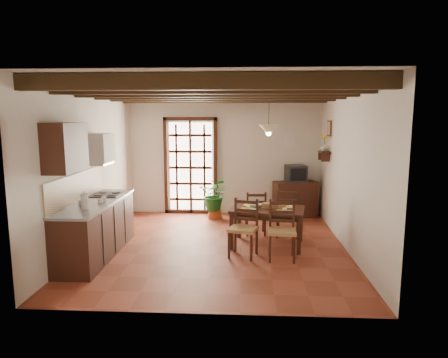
# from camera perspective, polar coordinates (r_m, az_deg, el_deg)

# --- Properties ---
(ground_plane) EXTENTS (5.00, 5.00, 0.00)m
(ground_plane) POSITION_cam_1_polar(r_m,az_deg,el_deg) (7.24, -0.98, -9.52)
(ground_plane) COLOR brown
(room_shell) EXTENTS (4.52, 5.02, 2.81)m
(room_shell) POSITION_cam_1_polar(r_m,az_deg,el_deg) (6.88, -1.02, 4.98)
(room_shell) COLOR silver
(room_shell) RESTS_ON ground_plane
(ceiling_beams) EXTENTS (4.50, 4.34, 0.20)m
(ceiling_beams) POSITION_cam_1_polar(r_m,az_deg,el_deg) (6.88, -1.04, 12.26)
(ceiling_beams) COLOR black
(ceiling_beams) RESTS_ON room_shell
(french_door) EXTENTS (1.26, 0.11, 2.32)m
(french_door) POSITION_cam_1_polar(r_m,az_deg,el_deg) (9.45, -4.78, 2.10)
(french_door) COLOR white
(french_door) RESTS_ON ground_plane
(kitchen_counter) EXTENTS (0.64, 2.25, 1.38)m
(kitchen_counter) POSITION_cam_1_polar(r_m,az_deg,el_deg) (6.95, -17.76, -6.64)
(kitchen_counter) COLOR #341910
(kitchen_counter) RESTS_ON ground_plane
(upper_cabinet) EXTENTS (0.35, 0.80, 0.70)m
(upper_cabinet) POSITION_cam_1_polar(r_m,az_deg,el_deg) (6.13, -21.74, 4.20)
(upper_cabinet) COLOR #341910
(upper_cabinet) RESTS_ON room_shell
(range_hood) EXTENTS (0.38, 0.60, 0.54)m
(range_hood) POSITION_cam_1_polar(r_m,az_deg,el_deg) (7.28, -17.40, 4.15)
(range_hood) COLOR white
(range_hood) RESTS_ON room_shell
(counter_items) EXTENTS (0.50, 1.43, 0.25)m
(counter_items) POSITION_cam_1_polar(r_m,az_deg,el_deg) (6.92, -17.69, -2.57)
(counter_items) COLOR black
(counter_items) RESTS_ON kitchen_counter
(dining_table) EXTENTS (1.38, 1.02, 0.69)m
(dining_table) POSITION_cam_1_polar(r_m,az_deg,el_deg) (7.14, 6.24, -4.84)
(dining_table) COLOR #371C12
(dining_table) RESTS_ON ground_plane
(chair_near_left) EXTENTS (0.53, 0.52, 0.94)m
(chair_near_left) POSITION_cam_1_polar(r_m,az_deg,el_deg) (6.65, 2.79, -8.52)
(chair_near_left) COLOR #AE7F4A
(chair_near_left) RESTS_ON ground_plane
(chair_near_right) EXTENTS (0.46, 0.44, 0.95)m
(chair_near_right) POSITION_cam_1_polar(r_m,az_deg,el_deg) (6.57, 8.24, -8.80)
(chair_near_right) COLOR #AE7F4A
(chair_near_right) RESTS_ON ground_plane
(chair_far_left) EXTENTS (0.43, 0.41, 0.87)m
(chair_far_left) POSITION_cam_1_polar(r_m,az_deg,el_deg) (7.88, 4.51, -5.95)
(chair_far_left) COLOR #AE7F4A
(chair_far_left) RESTS_ON ground_plane
(chair_far_right) EXTENTS (0.49, 0.47, 0.94)m
(chair_far_right) POSITION_cam_1_polar(r_m,az_deg,el_deg) (7.81, 9.10, -6.00)
(chair_far_right) COLOR #AE7F4A
(chair_far_right) RESTS_ON ground_plane
(table_setting) EXTENTS (0.92, 0.61, 0.09)m
(table_setting) POSITION_cam_1_polar(r_m,az_deg,el_deg) (7.13, 6.25, -4.41)
(table_setting) COLOR yellow
(table_setting) RESTS_ON dining_table
(table_bowl) EXTENTS (0.27, 0.27, 0.05)m
(table_bowl) POSITION_cam_1_polar(r_m,az_deg,el_deg) (7.19, 4.51, -3.78)
(table_bowl) COLOR white
(table_bowl) RESTS_ON dining_table
(sideboard) EXTENTS (1.04, 0.65, 0.82)m
(sideboard) POSITION_cam_1_polar(r_m,az_deg,el_deg) (9.33, 10.11, -2.85)
(sideboard) COLOR #341910
(sideboard) RESTS_ON ground_plane
(crt_tv) EXTENTS (0.50, 0.47, 0.38)m
(crt_tv) POSITION_cam_1_polar(r_m,az_deg,el_deg) (9.23, 10.22, 0.79)
(crt_tv) COLOR black
(crt_tv) RESTS_ON sideboard
(fuse_box) EXTENTS (0.25, 0.03, 0.32)m
(fuse_box) POSITION_cam_1_polar(r_m,az_deg,el_deg) (9.40, 9.30, 5.49)
(fuse_box) COLOR white
(fuse_box) RESTS_ON room_shell
(plant_pot) EXTENTS (0.35, 0.35, 0.21)m
(plant_pot) POSITION_cam_1_polar(r_m,az_deg,el_deg) (9.11, -1.30, -4.93)
(plant_pot) COLOR maroon
(plant_pot) RESTS_ON ground_plane
(potted_plant) EXTENTS (2.00, 1.81, 1.91)m
(potted_plant) POSITION_cam_1_polar(r_m,az_deg,el_deg) (9.02, -1.31, -2.09)
(potted_plant) COLOR #144C19
(potted_plant) RESTS_ON ground_plane
(wall_shelf) EXTENTS (0.20, 0.42, 0.20)m
(wall_shelf) POSITION_cam_1_polar(r_m,az_deg,el_deg) (8.64, 14.11, 3.47)
(wall_shelf) COLOR #341910
(wall_shelf) RESTS_ON room_shell
(shelf_vase) EXTENTS (0.15, 0.15, 0.15)m
(shelf_vase) POSITION_cam_1_polar(r_m,az_deg,el_deg) (8.63, 14.14, 4.39)
(shelf_vase) COLOR #B2BFB2
(shelf_vase) RESTS_ON wall_shelf
(shelf_flowers) EXTENTS (0.14, 0.14, 0.36)m
(shelf_flowers) POSITION_cam_1_polar(r_m,az_deg,el_deg) (8.62, 14.19, 5.77)
(shelf_flowers) COLOR yellow
(shelf_flowers) RESTS_ON shelf_vase
(framed_picture) EXTENTS (0.03, 0.32, 0.32)m
(framed_picture) POSITION_cam_1_polar(r_m,az_deg,el_deg) (8.63, 14.79, 7.03)
(framed_picture) COLOR brown
(framed_picture) RESTS_ON room_shell
(pendant_lamp) EXTENTS (0.36, 0.36, 0.84)m
(pendant_lamp) POSITION_cam_1_polar(r_m,az_deg,el_deg) (7.04, 6.40, 7.15)
(pendant_lamp) COLOR black
(pendant_lamp) RESTS_ON room_shell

